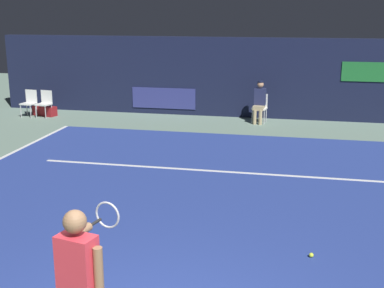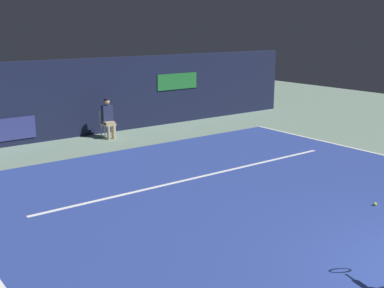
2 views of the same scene
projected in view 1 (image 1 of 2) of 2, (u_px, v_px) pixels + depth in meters
name	position (u px, v px, depth m)	size (l,w,h in m)	color
ground_plane	(215.00, 203.00, 9.58)	(34.66, 34.66, 0.00)	slate
court_surface	(215.00, 203.00, 9.57)	(11.13, 10.87, 0.01)	navy
line_service	(229.00, 172.00, 11.37)	(8.68, 0.10, 0.01)	white
back_wall	(256.00, 78.00, 16.91)	(17.75, 0.33, 2.60)	#141933
tennis_player	(80.00, 283.00, 4.87)	(0.51, 1.02, 1.73)	#8C6647
line_judge_on_chair	(260.00, 101.00, 16.17)	(0.48, 0.56, 1.32)	white
courtside_chair_near	(45.00, 102.00, 17.10)	(0.50, 0.48, 0.88)	white
courtside_chair_far	(29.00, 102.00, 17.22)	(0.48, 0.46, 0.88)	white
tennis_ball	(311.00, 255.00, 7.47)	(0.07, 0.07, 0.07)	#CCE033
equipment_bag	(45.00, 111.00, 17.45)	(0.84, 0.32, 0.32)	maroon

